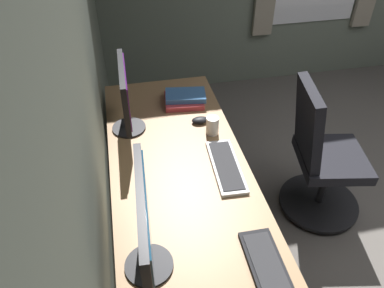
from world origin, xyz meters
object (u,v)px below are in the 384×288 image
at_px(monitor_primary, 125,95).
at_px(coffee_mug, 212,125).
at_px(drawer_pedestal, 169,183).
at_px(book_stack_near, 185,98).
at_px(office_chair, 320,159).
at_px(mouse_main, 200,120).
at_px(monitor_secondary, 145,228).
at_px(keyboard_main, 270,273).
at_px(keyboard_spare, 226,166).

relative_size(monitor_primary, coffee_mug, 4.02).
bearing_deg(drawer_pedestal, book_stack_near, -27.48).
height_order(book_stack_near, office_chair, office_chair).
bearing_deg(mouse_main, office_chair, -104.45).
height_order(mouse_main, coffee_mug, coffee_mug).
relative_size(monitor_primary, monitor_secondary, 0.85).
bearing_deg(coffee_mug, keyboard_main, 179.64).
bearing_deg(keyboard_spare, coffee_mug, -0.59).
bearing_deg(mouse_main, drawer_pedestal, 113.11).
distance_m(monitor_secondary, keyboard_spare, 0.73).
bearing_deg(keyboard_spare, book_stack_near, 7.93).
bearing_deg(monitor_secondary, monitor_primary, 0.39).
distance_m(mouse_main, book_stack_near, 0.25).
height_order(drawer_pedestal, mouse_main, mouse_main).
height_order(drawer_pedestal, monitor_secondary, monitor_secondary).
xyz_separation_m(monitor_secondary, coffee_mug, (0.81, -0.47, -0.19)).
distance_m(drawer_pedestal, monitor_secondary, 1.06).
bearing_deg(drawer_pedestal, monitor_secondary, 166.58).
distance_m(keyboard_main, keyboard_spare, 0.64).
bearing_deg(office_chair, keyboard_spare, 107.40).
height_order(monitor_primary, book_stack_near, monitor_primary).
relative_size(book_stack_near, office_chair, 0.30).
distance_m(monitor_primary, keyboard_spare, 0.69).
bearing_deg(book_stack_near, keyboard_main, -176.07).
relative_size(monitor_primary, keyboard_spare, 1.08).
distance_m(keyboard_main, book_stack_near, 1.31).
xyz_separation_m(mouse_main, office_chair, (-0.20, -0.77, -0.29)).
bearing_deg(keyboard_main, drawer_pedestal, 15.21).
height_order(monitor_secondary, keyboard_spare, monitor_secondary).
relative_size(mouse_main, office_chair, 0.11).
relative_size(monitor_secondary, office_chair, 0.56).
distance_m(keyboard_main, coffee_mug, 0.95).
bearing_deg(drawer_pedestal, mouse_main, -66.89).
relative_size(keyboard_main, mouse_main, 4.06).
xyz_separation_m(drawer_pedestal, coffee_mug, (-0.02, -0.27, 0.44)).
bearing_deg(keyboard_main, office_chair, -39.91).
relative_size(book_stack_near, coffee_mug, 2.49).
bearing_deg(keyboard_main, mouse_main, 2.14).
xyz_separation_m(drawer_pedestal, monitor_secondary, (-0.83, 0.20, 0.63)).
distance_m(monitor_secondary, keyboard_main, 0.54).
distance_m(keyboard_spare, mouse_main, 0.43).
bearing_deg(office_chair, keyboard_main, 140.09).
relative_size(drawer_pedestal, book_stack_near, 2.43).
xyz_separation_m(keyboard_spare, office_chair, (0.23, -0.73, -0.28)).
xyz_separation_m(keyboard_spare, coffee_mug, (0.31, -0.00, 0.04)).
distance_m(monitor_primary, mouse_main, 0.48).
relative_size(drawer_pedestal, monitor_secondary, 1.27).
bearing_deg(monitor_primary, mouse_main, -93.74).
relative_size(mouse_main, book_stack_near, 0.36).
xyz_separation_m(monitor_secondary, office_chair, (0.73, -1.19, -0.52)).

